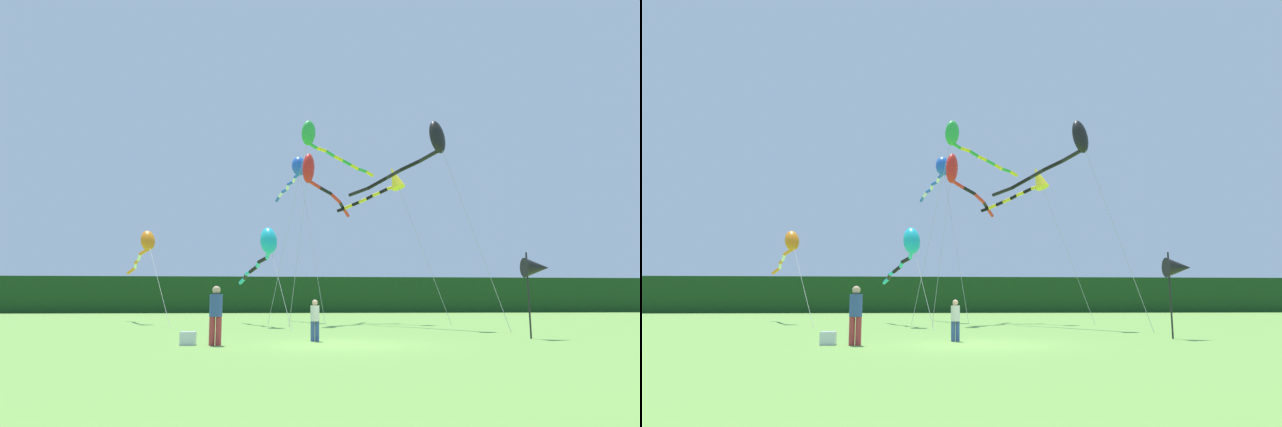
% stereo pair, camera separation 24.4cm
% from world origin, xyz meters
% --- Properties ---
extents(ground_plane, '(120.00, 120.00, 0.00)m').
position_xyz_m(ground_plane, '(0.00, 0.00, 0.00)').
color(ground_plane, '#6B9E42').
extents(distant_treeline, '(108.00, 3.18, 3.91)m').
position_xyz_m(distant_treeline, '(0.00, 45.00, 1.96)').
color(distant_treeline, '#193D19').
rests_on(distant_treeline, ground).
extents(person_adult, '(0.38, 0.38, 1.74)m').
position_xyz_m(person_adult, '(-3.62, -0.05, 0.97)').
color(person_adult, '#B23338').
rests_on(person_adult, ground).
extents(person_child, '(0.29, 0.29, 1.34)m').
position_xyz_m(person_child, '(-0.57, 1.29, 0.75)').
color(person_child, '#334C8C').
rests_on(person_child, ground).
extents(cooler_box, '(0.44, 0.39, 0.39)m').
position_xyz_m(cooler_box, '(-4.44, 0.17, 0.19)').
color(cooler_box, silver).
rests_on(cooler_box, ground).
extents(banner_flag_pole, '(0.90, 0.70, 3.00)m').
position_xyz_m(banner_flag_pole, '(7.35, 1.94, 2.44)').
color(banner_flag_pole, black).
rests_on(banner_flag_pole, ground).
extents(kite_black, '(5.56, 8.98, 10.25)m').
position_xyz_m(kite_black, '(5.69, 9.41, 9.01)').
color(kite_black, '#B2B2B2').
rests_on(kite_black, ground).
extents(kite_yellow, '(5.74, 4.80, 9.42)m').
position_xyz_m(kite_yellow, '(5.04, 14.98, 8.45)').
color(kite_yellow, '#B2B2B2').
rests_on(kite_yellow, ground).
extents(kite_orange, '(4.72, 9.57, 5.53)m').
position_xyz_m(kite_orange, '(-9.51, 16.13, 4.54)').
color(kite_orange, '#B2B2B2').
rests_on(kite_orange, ground).
extents(kite_cyan, '(2.94, 8.77, 5.22)m').
position_xyz_m(kite_cyan, '(-2.34, 11.72, 4.14)').
color(kite_cyan, '#B2B2B2').
rests_on(kite_cyan, ground).
extents(kite_green, '(6.84, 4.65, 12.32)m').
position_xyz_m(kite_green, '(0.50, 15.58, 11.19)').
color(kite_green, '#B2B2B2').
rests_on(kite_green, ground).
extents(kite_red, '(4.19, 7.59, 9.63)m').
position_xyz_m(kite_red, '(0.29, 13.64, 8.43)').
color(kite_red, '#B2B2B2').
rests_on(kite_red, ground).
extents(kite_blue, '(2.87, 8.71, 10.82)m').
position_xyz_m(kite_blue, '(-0.45, 18.47, 9.91)').
color(kite_blue, '#B2B2B2').
rests_on(kite_blue, ground).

